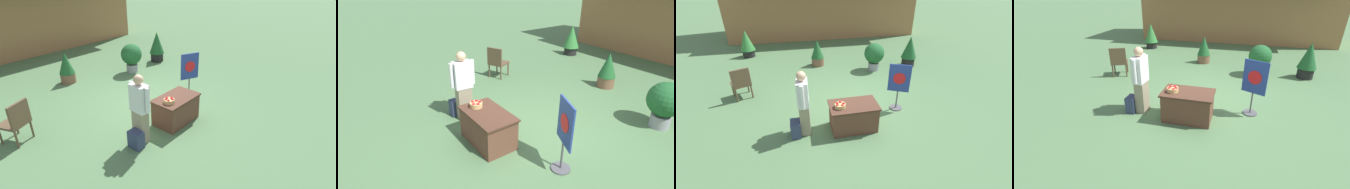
{
  "view_description": "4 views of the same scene",
  "coord_description": "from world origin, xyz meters",
  "views": [
    {
      "loc": [
        -5.08,
        -4.86,
        3.76
      ],
      "look_at": [
        -0.21,
        -0.78,
        0.64
      ],
      "focal_mm": 28.0,
      "sensor_mm": 36.0,
      "label": 1
    },
    {
      "loc": [
        3.7,
        -3.51,
        3.32
      ],
      "look_at": [
        -0.49,
        -0.56,
        0.9
      ],
      "focal_mm": 28.0,
      "sensor_mm": 36.0,
      "label": 2
    },
    {
      "loc": [
        -1.56,
        -5.76,
        3.69
      ],
      "look_at": [
        -0.53,
        -1.0,
        0.94
      ],
      "focal_mm": 24.0,
      "sensor_mm": 36.0,
      "label": 3
    },
    {
      "loc": [
        0.77,
        -5.78,
        2.95
      ],
      "look_at": [
        -0.44,
        -1.22,
        0.67
      ],
      "focal_mm": 24.0,
      "sensor_mm": 36.0,
      "label": 4
    }
  ],
  "objects": [
    {
      "name": "ground_plane",
      "position": [
        0.0,
        0.0,
        0.0
      ],
      "size": [
        120.0,
        120.0,
        0.0
      ],
      "primitive_type": "plane",
      "color": "#4C7047"
    },
    {
      "name": "display_table",
      "position": [
        -0.32,
        -1.15,
        0.36
      ],
      "size": [
        1.23,
        0.76,
        0.71
      ],
      "color": "brown",
      "rests_on": "ground_plane"
    },
    {
      "name": "apple_basket",
      "position": [
        -0.67,
        -1.21,
        0.78
      ],
      "size": [
        0.27,
        0.27,
        0.13
      ],
      "color": "tan",
      "rests_on": "display_table"
    },
    {
      "name": "person_visitor",
      "position": [
        -1.54,
        -1.07,
        0.86
      ],
      "size": [
        0.29,
        0.61,
        1.69
      ],
      "rotation": [
        0.0,
        0.0,
        -0.06
      ],
      "color": "gray",
      "rests_on": "ground_plane"
    },
    {
      "name": "backpack",
      "position": [
        -1.79,
        -1.16,
        0.21
      ],
      "size": [
        0.24,
        0.34,
        0.42
      ],
      "color": "#2D3856",
      "rests_on": "ground_plane"
    },
    {
      "name": "poster_board",
      "position": [
        1.17,
        -0.5,
        0.77
      ],
      "size": [
        0.56,
        0.36,
        1.4
      ],
      "rotation": [
        0.0,
        0.0,
        -2.01
      ],
      "color": "#4C4C51",
      "rests_on": "ground_plane"
    },
    {
      "name": "patio_chair",
      "position": [
        -3.38,
        1.1,
        0.58
      ],
      "size": [
        0.72,
        0.72,
        1.05
      ],
      "rotation": [
        0.0,
        0.0,
        1.98
      ],
      "color": "brown",
      "rests_on": "ground_plane"
    },
    {
      "name": "potted_plant_far_right",
      "position": [
        1.47,
        2.45,
        0.65
      ],
      "size": [
        0.8,
        0.8,
        1.11
      ],
      "color": "gray",
      "rests_on": "ground_plane"
    },
    {
      "name": "potted_plant_near_left",
      "position": [
        -3.81,
        5.22,
        0.67
      ],
      "size": [
        0.66,
        0.66,
        1.25
      ],
      "color": "black",
      "rests_on": "ground_plane"
    },
    {
      "name": "potted_plant_near_right",
      "position": [
        3.07,
        2.58,
        0.67
      ],
      "size": [
        0.64,
        0.64,
        1.26
      ],
      "color": "black",
      "rests_on": "ground_plane"
    },
    {
      "name": "potted_plant_far_left",
      "position": [
        -0.73,
        3.44,
        0.56
      ],
      "size": [
        0.54,
        0.54,
        1.1
      ],
      "color": "brown",
      "rests_on": "ground_plane"
    }
  ]
}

